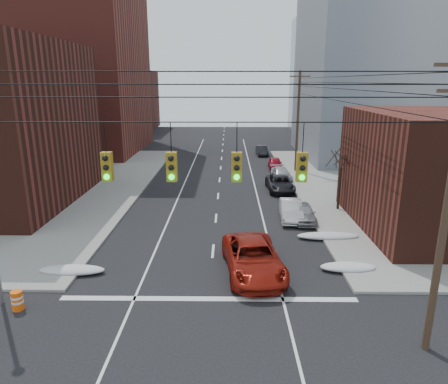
{
  "coord_description": "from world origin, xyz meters",
  "views": [
    {
      "loc": [
        0.92,
        -10.24,
        9.9
      ],
      "look_at": [
        0.64,
        14.55,
        3.0
      ],
      "focal_mm": 32.0,
      "sensor_mm": 36.0,
      "label": 1
    }
  ],
  "objects_px": {
    "red_pickup": "(253,258)",
    "parked_car_e": "(275,163)",
    "parked_car_b": "(291,210)",
    "parked_car_d": "(281,174)",
    "parked_car_f": "(262,151)",
    "parked_car_a": "(303,213)",
    "construction_barrel": "(17,300)",
    "lot_car_a": "(39,189)",
    "lot_car_d": "(32,181)",
    "parked_car_c": "(280,184)",
    "lot_car_b": "(78,173)"
  },
  "relations": [
    {
      "from": "parked_car_b",
      "to": "construction_barrel",
      "type": "bearing_deg",
      "value": -135.0
    },
    {
      "from": "parked_car_a",
      "to": "construction_barrel",
      "type": "distance_m",
      "value": 19.07
    },
    {
      "from": "parked_car_f",
      "to": "lot_car_b",
      "type": "relative_size",
      "value": 0.79
    },
    {
      "from": "parked_car_f",
      "to": "lot_car_a",
      "type": "relative_size",
      "value": 1.01
    },
    {
      "from": "parked_car_b",
      "to": "red_pickup",
      "type": "bearing_deg",
      "value": -107.26
    },
    {
      "from": "lot_car_d",
      "to": "construction_barrel",
      "type": "distance_m",
      "value": 22.42
    },
    {
      "from": "parked_car_a",
      "to": "parked_car_c",
      "type": "bearing_deg",
      "value": 95.09
    },
    {
      "from": "parked_car_a",
      "to": "parked_car_d",
      "type": "bearing_deg",
      "value": 90.57
    },
    {
      "from": "parked_car_d",
      "to": "parked_car_c",
      "type": "bearing_deg",
      "value": -104.51
    },
    {
      "from": "lot_car_a",
      "to": "construction_barrel",
      "type": "height_order",
      "value": "lot_car_a"
    },
    {
      "from": "red_pickup",
      "to": "parked_car_d",
      "type": "distance_m",
      "value": 21.34
    },
    {
      "from": "parked_car_a",
      "to": "parked_car_f",
      "type": "relative_size",
      "value": 0.98
    },
    {
      "from": "parked_car_d",
      "to": "construction_barrel",
      "type": "xyz_separation_m",
      "value": [
        -14.9,
        -24.62,
        -0.16
      ]
    },
    {
      "from": "red_pickup",
      "to": "lot_car_a",
      "type": "relative_size",
      "value": 1.57
    },
    {
      "from": "parked_car_a",
      "to": "parked_car_d",
      "type": "distance_m",
      "value": 12.72
    },
    {
      "from": "parked_car_a",
      "to": "parked_car_f",
      "type": "xyz_separation_m",
      "value": [
        -0.86,
        27.03,
        -0.01
      ]
    },
    {
      "from": "lot_car_a",
      "to": "lot_car_b",
      "type": "relative_size",
      "value": 0.78
    },
    {
      "from": "parked_car_d",
      "to": "parked_car_f",
      "type": "bearing_deg",
      "value": 87.67
    },
    {
      "from": "parked_car_f",
      "to": "lot_car_d",
      "type": "height_order",
      "value": "lot_car_d"
    },
    {
      "from": "parked_car_a",
      "to": "parked_car_c",
      "type": "height_order",
      "value": "parked_car_c"
    },
    {
      "from": "parked_car_a",
      "to": "parked_car_b",
      "type": "xyz_separation_m",
      "value": [
        -0.84,
        0.45,
        0.05
      ]
    },
    {
      "from": "parked_car_d",
      "to": "lot_car_b",
      "type": "height_order",
      "value": "lot_car_b"
    },
    {
      "from": "lot_car_a",
      "to": "construction_barrel",
      "type": "xyz_separation_m",
      "value": [
        7.24,
        -17.91,
        -0.33
      ]
    },
    {
      "from": "parked_car_b",
      "to": "lot_car_b",
      "type": "distance_m",
      "value": 23.15
    },
    {
      "from": "lot_car_a",
      "to": "parked_car_d",
      "type": "bearing_deg",
      "value": -50.86
    },
    {
      "from": "lot_car_a",
      "to": "construction_barrel",
      "type": "relative_size",
      "value": 4.33
    },
    {
      "from": "red_pickup",
      "to": "parked_car_e",
      "type": "relative_size",
      "value": 1.62
    },
    {
      "from": "lot_car_a",
      "to": "lot_car_b",
      "type": "bearing_deg",
      "value": 10.7
    },
    {
      "from": "red_pickup",
      "to": "parked_car_f",
      "type": "bearing_deg",
      "value": 78.15
    },
    {
      "from": "parked_car_a",
      "to": "lot_car_d",
      "type": "distance_m",
      "value": 25.5
    },
    {
      "from": "parked_car_b",
      "to": "lot_car_a",
      "type": "relative_size",
      "value": 1.1
    },
    {
      "from": "lot_car_b",
      "to": "construction_barrel",
      "type": "bearing_deg",
      "value": -153.04
    },
    {
      "from": "parked_car_e",
      "to": "lot_car_a",
      "type": "distance_m",
      "value": 25.29
    },
    {
      "from": "parked_car_e",
      "to": "lot_car_a",
      "type": "height_order",
      "value": "lot_car_a"
    },
    {
      "from": "lot_car_b",
      "to": "construction_barrel",
      "type": "distance_m",
      "value": 24.62
    },
    {
      "from": "parked_car_d",
      "to": "parked_car_e",
      "type": "distance_m",
      "value": 5.5
    },
    {
      "from": "red_pickup",
      "to": "parked_car_c",
      "type": "height_order",
      "value": "red_pickup"
    },
    {
      "from": "red_pickup",
      "to": "parked_car_d",
      "type": "bearing_deg",
      "value": 72.25
    },
    {
      "from": "lot_car_d",
      "to": "parked_car_a",
      "type": "bearing_deg",
      "value": -118.83
    },
    {
      "from": "lot_car_d",
      "to": "parked_car_b",
      "type": "bearing_deg",
      "value": -118.5
    },
    {
      "from": "parked_car_e",
      "to": "lot_car_b",
      "type": "relative_size",
      "value": 0.76
    },
    {
      "from": "parked_car_b",
      "to": "parked_car_e",
      "type": "distance_m",
      "value": 17.79
    },
    {
      "from": "parked_car_d",
      "to": "parked_car_f",
      "type": "relative_size",
      "value": 1.08
    },
    {
      "from": "parked_car_b",
      "to": "parked_car_c",
      "type": "xyz_separation_m",
      "value": [
        0.17,
        7.95,
        -0.02
      ]
    },
    {
      "from": "parked_car_f",
      "to": "parked_car_b",
      "type": "bearing_deg",
      "value": -92.7
    },
    {
      "from": "parked_car_d",
      "to": "lot_car_a",
      "type": "bearing_deg",
      "value": -168.94
    },
    {
      "from": "parked_car_d",
      "to": "lot_car_d",
      "type": "relative_size",
      "value": 1.15
    },
    {
      "from": "red_pickup",
      "to": "parked_car_c",
      "type": "distance_m",
      "value": 16.97
    },
    {
      "from": "lot_car_a",
      "to": "construction_barrel",
      "type": "bearing_deg",
      "value": -135.69
    },
    {
      "from": "red_pickup",
      "to": "parked_car_b",
      "type": "distance_m",
      "value": 9.27
    }
  ]
}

